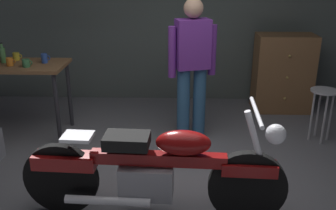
% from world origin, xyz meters
% --- Properties ---
extents(ground_plane, '(12.00, 12.00, 0.00)m').
position_xyz_m(ground_plane, '(0.00, 0.00, 0.00)').
color(ground_plane, slate).
extents(workbench, '(1.30, 0.64, 0.90)m').
position_xyz_m(workbench, '(-1.94, 1.37, 0.79)').
color(workbench, brown).
rests_on(workbench, ground_plane).
extents(motorcycle, '(2.19, 0.60, 1.00)m').
position_xyz_m(motorcycle, '(-0.12, -0.26, 0.45)').
color(motorcycle, black).
rests_on(motorcycle, ground_plane).
extents(person_standing, '(0.55, 0.31, 1.67)m').
position_xyz_m(person_standing, '(0.22, 1.31, 0.93)').
color(person_standing, '#356795').
rests_on(person_standing, ground_plane).
extents(shop_stool, '(0.32, 0.32, 0.64)m').
position_xyz_m(shop_stool, '(1.77, 1.28, 0.50)').
color(shop_stool, '#B2B2B7').
rests_on(shop_stool, ground_plane).
extents(wooden_dresser, '(0.80, 0.47, 1.10)m').
position_xyz_m(wooden_dresser, '(1.55, 2.30, 0.55)').
color(wooden_dresser, brown).
rests_on(wooden_dresser, ground_plane).
extents(mug_green_speckled, '(0.12, 0.08, 0.09)m').
position_xyz_m(mug_green_speckled, '(-1.69, 1.23, 0.95)').
color(mug_green_speckled, '#3D7F4C').
rests_on(mug_green_speckled, workbench).
extents(mug_yellow_tall, '(0.11, 0.08, 0.09)m').
position_xyz_m(mug_yellow_tall, '(-1.93, 1.55, 0.95)').
color(mug_yellow_tall, yellow).
rests_on(mug_yellow_tall, workbench).
extents(mug_orange_travel, '(0.11, 0.08, 0.10)m').
position_xyz_m(mug_orange_travel, '(-1.90, 1.28, 0.95)').
color(mug_orange_travel, orange).
rests_on(mug_orange_travel, workbench).
extents(mug_blue_enamel, '(0.11, 0.07, 0.11)m').
position_xyz_m(mug_blue_enamel, '(-1.54, 1.43, 0.96)').
color(mug_blue_enamel, '#2D51AD').
rests_on(mug_blue_enamel, workbench).
extents(bottle, '(0.06, 0.06, 0.24)m').
position_xyz_m(bottle, '(-2.04, 1.42, 1.00)').
color(bottle, '#4C8C4C').
rests_on(bottle, workbench).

